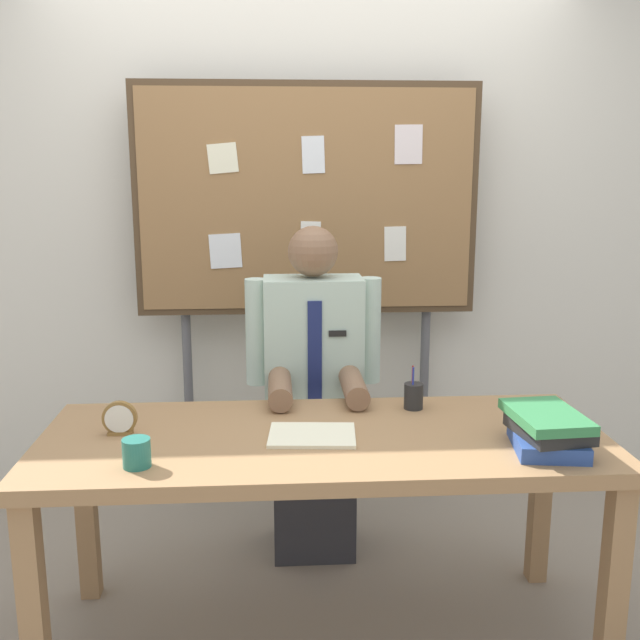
# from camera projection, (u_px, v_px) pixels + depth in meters

# --- Properties ---
(ground_plane) EXTENTS (12.00, 12.00, 0.00)m
(ground_plane) POSITION_uv_depth(u_px,v_px,m) (323.00, 636.00, 2.58)
(ground_plane) COLOR gray
(back_wall) EXTENTS (6.40, 0.08, 2.70)m
(back_wall) POSITION_uv_depth(u_px,v_px,m) (305.00, 224.00, 3.56)
(back_wall) COLOR silver
(back_wall) RESTS_ON ground_plane
(desk) EXTENTS (1.88, 0.75, 0.76)m
(desk) POSITION_uv_depth(u_px,v_px,m) (324.00, 459.00, 2.44)
(desk) COLOR #9E754C
(desk) RESTS_ON ground_plane
(person) EXTENTS (0.55, 0.56, 1.40)m
(person) POSITION_uv_depth(u_px,v_px,m) (313.00, 406.00, 3.03)
(person) COLOR #2D2D33
(person) RESTS_ON ground_plane
(bulletin_board) EXTENTS (1.58, 0.09, 2.00)m
(bulletin_board) POSITION_uv_depth(u_px,v_px,m) (307.00, 206.00, 3.34)
(bulletin_board) COLOR #4C3823
(bulletin_board) RESTS_ON ground_plane
(book_stack) EXTENTS (0.25, 0.31, 0.13)m
(book_stack) POSITION_uv_depth(u_px,v_px,m) (548.00, 430.00, 2.28)
(book_stack) COLOR #2D4C99
(book_stack) RESTS_ON desk
(open_notebook) EXTENTS (0.30, 0.24, 0.01)m
(open_notebook) POSITION_uv_depth(u_px,v_px,m) (312.00, 435.00, 2.39)
(open_notebook) COLOR #F4EFCC
(open_notebook) RESTS_ON desk
(desk_clock) EXTENTS (0.11, 0.04, 0.11)m
(desk_clock) POSITION_uv_depth(u_px,v_px,m) (120.00, 420.00, 2.41)
(desk_clock) COLOR olive
(desk_clock) RESTS_ON desk
(coffee_mug) EXTENTS (0.08, 0.08, 0.09)m
(coffee_mug) POSITION_uv_depth(u_px,v_px,m) (137.00, 453.00, 2.15)
(coffee_mug) COLOR #267266
(coffee_mug) RESTS_ON desk
(pen_holder) EXTENTS (0.07, 0.07, 0.16)m
(pen_holder) POSITION_uv_depth(u_px,v_px,m) (414.00, 396.00, 2.67)
(pen_holder) COLOR #262626
(pen_holder) RESTS_ON desk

